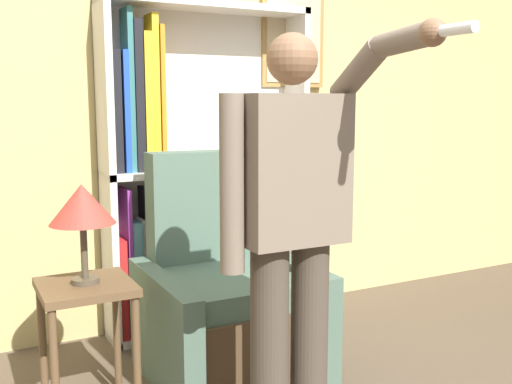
{
  "coord_description": "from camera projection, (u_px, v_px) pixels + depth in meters",
  "views": [
    {
      "loc": [
        -1.34,
        -1.53,
        1.41
      ],
      "look_at": [
        -0.15,
        0.78,
        1.02
      ],
      "focal_mm": 42.0,
      "sensor_mm": 36.0,
      "label": 1
    }
  ],
  "objects": [
    {
      "name": "armchair",
      "position": [
        225.0,
        305.0,
        3.13
      ],
      "size": [
        0.81,
        0.83,
        1.15
      ],
      "color": "#4C3823",
      "rests_on": "ground_plane"
    },
    {
      "name": "table_lamp",
      "position": [
        82.0,
        207.0,
        2.62
      ],
      "size": [
        0.29,
        0.29,
        0.45
      ],
      "color": "#4C4233",
      "rests_on": "side_table"
    },
    {
      "name": "side_table",
      "position": [
        87.0,
        309.0,
        2.69
      ],
      "size": [
        0.41,
        0.41,
        0.61
      ],
      "color": "brown",
      "rests_on": "ground_plane"
    },
    {
      "name": "bookcase",
      "position": [
        181.0,
        176.0,
        3.62
      ],
      "size": [
        1.28,
        0.28,
        1.99
      ],
      "color": "silver",
      "rests_on": "ground_plane"
    },
    {
      "name": "person_standing",
      "position": [
        292.0,
        225.0,
        2.28
      ],
      "size": [
        0.55,
        0.78,
        1.67
      ],
      "color": "#473D33",
      "rests_on": "ground_plane"
    },
    {
      "name": "wall_back",
      "position": [
        186.0,
        103.0,
        3.74
      ],
      "size": [
        8.0,
        0.11,
        2.8
      ],
      "color": "tan",
      "rests_on": "ground_plane"
    }
  ]
}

